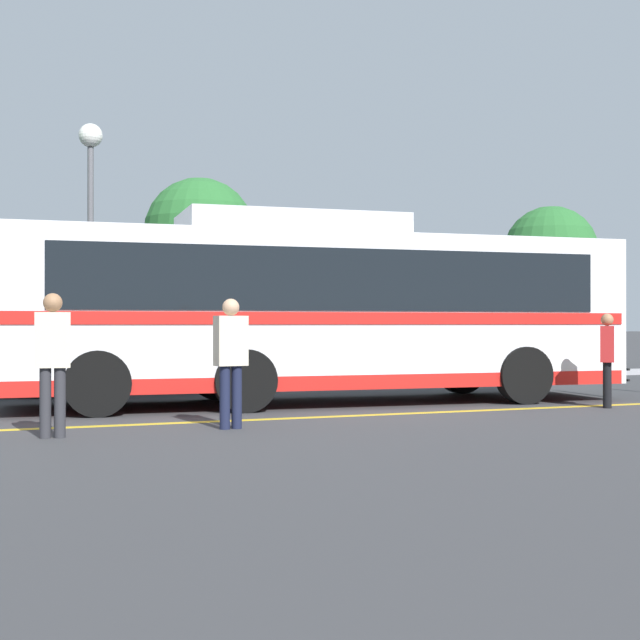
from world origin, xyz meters
The scene contains 11 objects.
ground_plane centered at (0.00, 0.00, 0.00)m, with size 220.00×220.00×0.00m, color #38383A.
lane_strip_0 centered at (1.12, -2.33, 0.00)m, with size 0.20×30.78×0.01m, color gold.
curb_strip centered at (1.12, 4.87, 0.07)m, with size 38.78×0.36×0.15m, color #99999E.
transit_bus centered at (1.10, -0.13, 1.68)m, with size 11.23×3.34×3.29m.
parked_car_1 centered at (-1.93, 3.64, 0.74)m, with size 4.88×2.11×1.48m.
pedestrian_0 centered at (5.27, -2.66, 0.88)m, with size 0.44×0.46×1.57m.
pedestrian_1 centered at (-3.67, -3.38, 1.02)m, with size 0.44×0.26×1.77m.
pedestrian_2 centered at (-1.38, -3.27, 0.99)m, with size 0.44×0.27×1.73m.
street_lamp centered at (-2.10, 5.92, 4.47)m, with size 0.54×0.54×5.93m.
tree_1 centered at (0.75, 7.30, 3.65)m, with size 2.81×2.81×5.08m.
tree_2 centered at (12.99, 9.59, 3.69)m, with size 3.05×3.05×5.23m.
Camera 1 is at (-4.58, -14.72, 1.40)m, focal length 50.00 mm.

